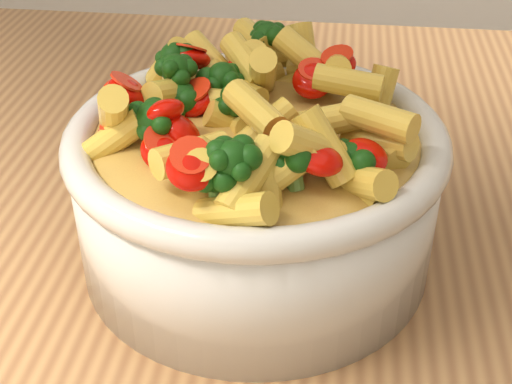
# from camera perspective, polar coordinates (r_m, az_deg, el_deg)

# --- Properties ---
(table) EXTENTS (1.20, 0.80, 0.90)m
(table) POSITION_cam_1_polar(r_m,az_deg,el_deg) (0.62, -4.75, -8.54)
(table) COLOR #AE7C4A
(table) RESTS_ON ground
(serving_bowl) EXTENTS (0.24, 0.24, 0.10)m
(serving_bowl) POSITION_cam_1_polar(r_m,az_deg,el_deg) (0.47, 0.00, 0.13)
(serving_bowl) COLOR silver
(serving_bowl) RESTS_ON table
(pasta_salad) EXTENTS (0.19, 0.19, 0.04)m
(pasta_salad) POSITION_cam_1_polar(r_m,az_deg,el_deg) (0.44, 0.00, 7.20)
(pasta_salad) COLOR gold
(pasta_salad) RESTS_ON serving_bowl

